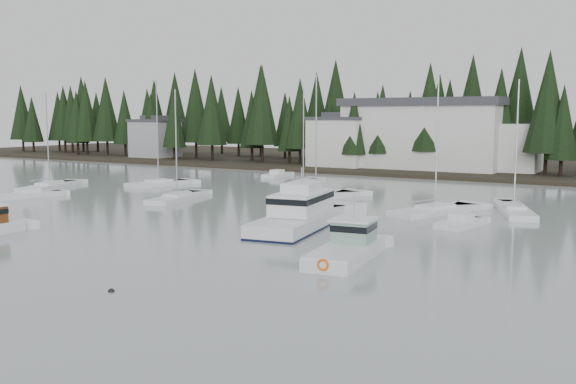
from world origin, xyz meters
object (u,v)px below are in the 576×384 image
at_px(house_west, 340,141).
at_px(runabout_3, 277,176).
at_px(house_far_west, 155,137).
at_px(sailboat_1, 50,188).
at_px(harbor_inn, 437,135).
at_px(sailboat_4, 303,185).
at_px(sailboat_2, 435,212).
at_px(runabout_0, 29,196).
at_px(sailboat_7, 159,185).
at_px(sailboat_9, 514,212).
at_px(sailboat_5, 316,198).
at_px(lobster_boat_teal, 348,250).
at_px(sailboat_0, 177,199).
at_px(cabin_cruiser_center, 300,217).
at_px(runabout_1, 461,225).

height_order(house_west, runabout_3, house_west).
bearing_deg(house_far_west, sailboat_1, -61.48).
bearing_deg(harbor_inn, sailboat_4, -105.15).
height_order(house_west, harbor_inn, harbor_inn).
height_order(sailboat_1, sailboat_2, sailboat_2).
bearing_deg(runabout_0, sailboat_7, 2.24).
height_order(sailboat_7, runabout_3, sailboat_7).
bearing_deg(sailboat_9, sailboat_5, 72.14).
bearing_deg(house_far_west, harbor_inn, 1.35).
bearing_deg(runabout_3, runabout_0, 159.70).
bearing_deg(lobster_boat_teal, house_far_west, 41.84).
xyz_separation_m(sailboat_0, runabout_0, (-15.17, -6.36, 0.07)).
xyz_separation_m(house_west, sailboat_5, (14.77, -35.32, -4.59)).
bearing_deg(house_far_west, house_west, -2.73).
xyz_separation_m(harbor_inn, cabin_cruiser_center, (6.92, -54.51, -4.96)).
distance_m(sailboat_1, runabout_0, 8.60).
relative_size(sailboat_4, runabout_3, 2.29).
xyz_separation_m(sailboat_0, runabout_3, (-4.60, 26.86, 0.07)).
relative_size(house_far_west, sailboat_2, 0.61).
relative_size(cabin_cruiser_center, sailboat_7, 0.96).
height_order(house_west, sailboat_7, sailboat_7).
bearing_deg(sailboat_2, sailboat_4, 78.31).
bearing_deg(sailboat_9, house_far_west, 44.06).
relative_size(house_far_west, runabout_3, 1.53).
bearing_deg(cabin_cruiser_center, sailboat_2, -36.80).
bearing_deg(cabin_cruiser_center, runabout_1, -65.94).
distance_m(harbor_inn, runabout_3, 26.68).
xyz_separation_m(house_west, runabout_3, (-1.71, -16.64, -4.52)).
xyz_separation_m(house_west, cabin_cruiser_center, (21.97, -51.17, -3.84)).
bearing_deg(house_west, runabout_3, -95.88).
height_order(house_west, cabin_cruiser_center, house_west).
bearing_deg(cabin_cruiser_center, sailboat_9, -46.41).
height_order(sailboat_5, runabout_3, sailboat_5).
distance_m(house_far_west, cabin_cruiser_center, 83.25).
bearing_deg(sailboat_7, sailboat_4, -46.35).
height_order(sailboat_4, runabout_0, sailboat_4).
height_order(house_far_west, sailboat_1, sailboat_1).
height_order(lobster_boat_teal, sailboat_1, sailboat_1).
distance_m(sailboat_9, runabout_1, 9.92).
bearing_deg(sailboat_4, sailboat_7, 106.31).
distance_m(cabin_cruiser_center, sailboat_0, 20.58).
bearing_deg(house_far_west, runabout_3, -24.83).
relative_size(sailboat_7, sailboat_9, 1.10).
distance_m(sailboat_1, sailboat_4, 30.75).
distance_m(sailboat_4, runabout_1, 31.68).
bearing_deg(runabout_0, sailboat_0, -51.18).
xyz_separation_m(sailboat_4, runabout_1, (25.26, -19.13, 0.07)).
xyz_separation_m(house_far_west, sailboat_5, (56.77, -37.32, -4.34)).
distance_m(harbor_inn, sailboat_5, 39.08).
bearing_deg(runabout_1, sailboat_5, 74.06).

